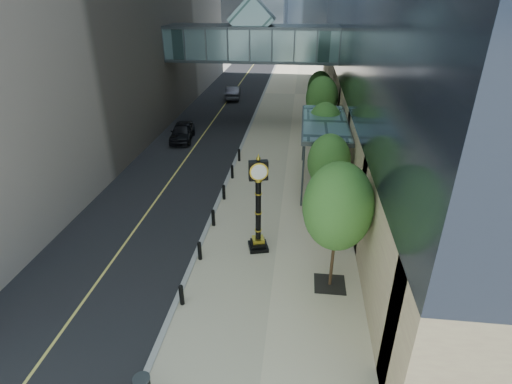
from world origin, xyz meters
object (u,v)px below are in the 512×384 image
at_px(street_clock, 258,211).
at_px(car_near, 182,132).
at_px(pedestrian, 324,208).
at_px(car_far, 233,92).

height_order(street_clock, car_near, street_clock).
xyz_separation_m(pedestrian, car_near, (-11.93, 12.85, -0.16)).
relative_size(pedestrian, car_near, 0.39).
relative_size(street_clock, pedestrian, 2.86).
height_order(car_near, car_far, same).
distance_m(street_clock, pedestrian, 4.75).
xyz_separation_m(street_clock, car_near, (-8.52, 15.89, -1.48)).
height_order(pedestrian, car_near, pedestrian).
bearing_deg(street_clock, pedestrian, 26.31).
bearing_deg(car_near, street_clock, -68.36).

